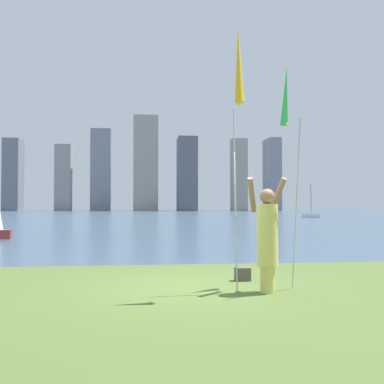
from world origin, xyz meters
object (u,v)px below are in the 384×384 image
(kite_flag_left, at_px, (239,71))
(kite_flag_right, at_px, (286,102))
(sailboat_1, at_px, (311,215))
(bag, at_px, (243,274))
(person, at_px, (267,235))

(kite_flag_left, xyz_separation_m, kite_flag_right, (1.12, 0.84, -0.32))
(kite_flag_right, height_order, sailboat_1, kite_flag_right)
(kite_flag_left, xyz_separation_m, sailboat_1, (18.37, 44.01, -3.55))
(kite_flag_right, bearing_deg, sailboat_1, 68.21)
(kite_flag_left, bearing_deg, kite_flag_right, 36.96)
(kite_flag_left, distance_m, bag, 4.01)
(kite_flag_left, distance_m, sailboat_1, 47.82)
(bag, relative_size, sailboat_1, 0.08)
(person, bearing_deg, bag, 102.10)
(person, bearing_deg, kite_flag_left, -153.19)
(kite_flag_right, relative_size, sailboat_1, 1.04)
(kite_flag_right, bearing_deg, kite_flag_left, -143.04)
(kite_flag_left, distance_m, kite_flag_right, 1.43)
(kite_flag_left, bearing_deg, person, 22.68)
(kite_flag_left, bearing_deg, sailboat_1, 67.34)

